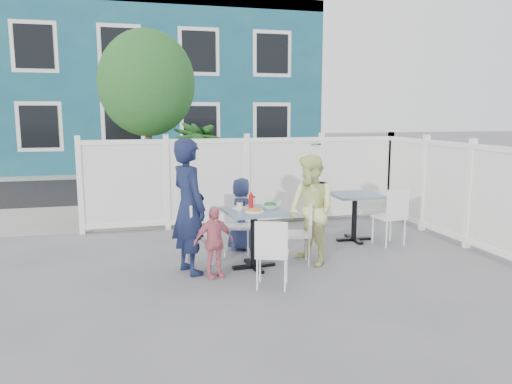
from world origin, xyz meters
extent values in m
plane|color=slate|center=(0.00, 0.00, 0.00)|extent=(80.00, 80.00, 0.00)
cube|color=gray|center=(0.00, 3.80, 0.01)|extent=(24.00, 2.60, 0.01)
cube|color=black|center=(0.00, 7.50, 0.00)|extent=(24.00, 5.00, 0.01)
cube|color=gray|center=(0.00, 10.60, 0.01)|extent=(24.00, 1.60, 0.01)
cube|color=navy|center=(-0.50, 14.00, 3.00)|extent=(11.00, 6.00, 6.00)
cube|color=black|center=(-3.00, 11.02, 1.60)|extent=(1.20, 0.04, 1.40)
cube|color=black|center=(1.00, 11.02, 1.60)|extent=(1.20, 0.04, 1.40)
cube|color=black|center=(-3.00, 11.02, 4.10)|extent=(1.20, 0.04, 1.40)
cube|color=black|center=(1.00, 11.02, 4.10)|extent=(1.20, 0.04, 1.40)
cube|color=white|center=(0.10, 2.40, 0.82)|extent=(5.80, 0.04, 1.40)
cube|color=white|center=(0.10, 2.40, 1.56)|extent=(5.86, 0.08, 0.08)
cube|color=white|center=(0.10, 2.40, 0.06)|extent=(5.86, 0.08, 0.12)
cube|color=white|center=(3.00, 0.60, 0.82)|extent=(0.04, 3.60, 1.40)
cube|color=white|center=(3.00, 0.60, 1.56)|extent=(0.08, 3.66, 0.08)
cube|color=white|center=(3.00, 0.60, 0.06)|extent=(0.08, 3.66, 0.12)
cylinder|color=#382316|center=(-1.60, 3.30, 1.20)|extent=(0.12, 0.12, 2.40)
ellipsoid|color=#184E20|center=(-1.60, 3.30, 2.60)|extent=(1.80, 1.62, 1.98)
cube|color=gold|center=(-2.01, 4.00, 0.65)|extent=(0.76, 0.58, 1.30)
imported|color=#184E20|center=(-0.62, 3.10, 0.94)|extent=(1.45, 1.45, 1.87)
imported|color=#184E20|center=(1.28, 3.00, 0.75)|extent=(1.76, 1.70, 1.50)
cube|color=#3E5378|center=(-0.42, -0.15, 0.77)|extent=(0.82, 0.82, 0.04)
cylinder|color=black|center=(-0.42, -0.15, 0.39)|extent=(0.09, 0.09, 0.73)
cube|color=black|center=(-0.42, -0.15, 0.02)|extent=(0.60, 0.14, 0.04)
cube|color=black|center=(-0.42, -0.15, 0.02)|extent=(0.14, 0.60, 0.04)
cube|color=#3E5378|center=(1.51, 0.83, 0.75)|extent=(0.75, 0.75, 0.04)
cylinder|color=black|center=(1.51, 0.83, 0.37)|extent=(0.08, 0.08, 0.71)
cube|color=black|center=(1.51, 0.83, 0.02)|extent=(0.57, 0.10, 0.04)
cube|color=black|center=(1.51, 0.83, 0.02)|extent=(0.10, 0.57, 0.04)
cube|color=white|center=(-1.09, -0.09, 0.44)|extent=(0.42, 0.44, 0.04)
cube|color=white|center=(-1.28, -0.10, 0.69)|extent=(0.05, 0.41, 0.44)
cylinder|color=white|center=(-0.94, 0.09, 0.22)|extent=(0.02, 0.02, 0.44)
cylinder|color=white|center=(-0.92, -0.26, 0.22)|extent=(0.02, 0.02, 0.44)
cylinder|color=white|center=(-1.27, 0.07, 0.22)|extent=(0.02, 0.02, 0.44)
cylinder|color=white|center=(-1.25, -0.28, 0.22)|extent=(0.02, 0.02, 0.44)
cube|color=white|center=(0.20, -0.09, 0.41)|extent=(0.44, 0.46, 0.04)
cube|color=white|center=(0.37, -0.13, 0.63)|extent=(0.12, 0.38, 0.41)
cylinder|color=white|center=(0.01, -0.21, 0.20)|extent=(0.02, 0.02, 0.41)
cylinder|color=white|center=(0.09, 0.10, 0.20)|extent=(0.02, 0.02, 0.41)
cylinder|color=white|center=(0.31, -0.29, 0.20)|extent=(0.02, 0.02, 0.41)
cylinder|color=white|center=(0.39, 0.03, 0.20)|extent=(0.02, 0.02, 0.41)
cube|color=white|center=(-0.50, 0.54, 0.42)|extent=(0.48, 0.47, 0.04)
cube|color=white|center=(-0.45, 0.71, 0.65)|extent=(0.38, 0.13, 0.42)
cylinder|color=white|center=(-0.38, 0.34, 0.21)|extent=(0.02, 0.02, 0.42)
cylinder|color=white|center=(-0.71, 0.44, 0.21)|extent=(0.02, 0.02, 0.42)
cylinder|color=white|center=(-0.30, 0.65, 0.21)|extent=(0.02, 0.02, 0.42)
cylinder|color=white|center=(-0.62, 0.74, 0.21)|extent=(0.02, 0.02, 0.42)
cube|color=white|center=(-0.39, -0.92, 0.41)|extent=(0.48, 0.47, 0.04)
cube|color=white|center=(-0.46, -1.08, 0.63)|extent=(0.36, 0.16, 0.41)
cylinder|color=white|center=(-0.49, -0.72, 0.20)|extent=(0.02, 0.02, 0.41)
cylinder|color=white|center=(-0.19, -0.84, 0.20)|extent=(0.02, 0.02, 0.41)
cylinder|color=white|center=(-0.60, -1.01, 0.20)|extent=(0.02, 0.02, 0.41)
cylinder|color=white|center=(-0.30, -1.13, 0.20)|extent=(0.02, 0.02, 0.41)
cube|color=white|center=(1.93, 0.47, 0.44)|extent=(0.48, 0.46, 0.04)
cube|color=white|center=(1.96, 0.29, 0.69)|extent=(0.41, 0.10, 0.44)
cylinder|color=white|center=(1.72, 0.61, 0.22)|extent=(0.02, 0.02, 0.44)
cylinder|color=white|center=(2.07, 0.67, 0.22)|extent=(0.02, 0.02, 0.44)
cylinder|color=white|center=(1.78, 0.28, 0.22)|extent=(0.02, 0.02, 0.44)
cylinder|color=white|center=(2.13, 0.34, 0.22)|extent=(0.02, 0.02, 0.44)
imported|color=#131B39|center=(-1.27, -0.13, 0.87)|extent=(0.61, 0.74, 1.74)
imported|color=#DEE746|center=(0.38, -0.16, 0.75)|extent=(0.76, 0.87, 1.50)
imported|color=navy|center=(-0.38, 0.76, 0.55)|extent=(0.63, 0.54, 1.10)
imported|color=#D66C7E|center=(-1.00, -0.39, 0.46)|extent=(0.57, 0.34, 0.91)
cylinder|color=white|center=(-0.45, -0.29, 0.80)|extent=(0.25, 0.25, 0.02)
cylinder|color=white|center=(-0.58, -0.04, 0.80)|extent=(0.22, 0.22, 0.01)
imported|color=white|center=(-0.20, -0.14, 0.82)|extent=(0.24, 0.24, 0.06)
cylinder|color=beige|center=(-0.62, -0.17, 0.85)|extent=(0.08, 0.08, 0.11)
cylinder|color=beige|center=(-0.38, 0.10, 0.86)|extent=(0.08, 0.08, 0.12)
cylinder|color=#B00F11|center=(-0.45, -0.11, 0.89)|extent=(0.06, 0.06, 0.20)
cylinder|color=white|center=(-0.53, 0.10, 0.83)|extent=(0.03, 0.03, 0.08)
cylinder|color=black|center=(-0.50, 0.11, 0.83)|extent=(0.03, 0.03, 0.07)
camera|label=1|loc=(-2.02, -6.40, 2.07)|focal=35.00mm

